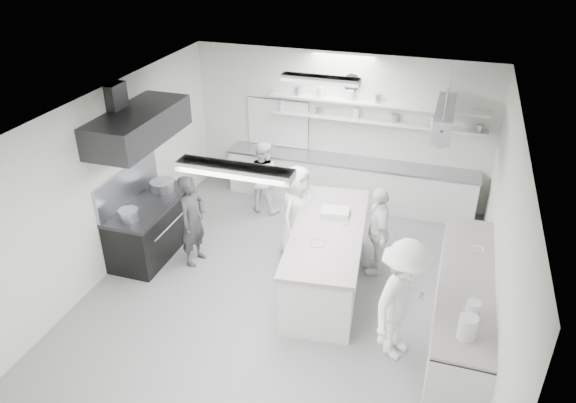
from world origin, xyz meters
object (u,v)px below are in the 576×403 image
(cook_back, at_px, (262,177))
(cook_stove, at_px, (193,221))
(prep_island, at_px, (327,258))
(back_counter, at_px, (349,182))
(right_counter, at_px, (462,308))
(stove, at_px, (152,228))

(cook_back, bearing_deg, cook_stove, 78.65)
(prep_island, height_order, cook_stove, cook_stove)
(back_counter, bearing_deg, cook_back, -151.42)
(prep_island, bearing_deg, back_counter, 88.50)
(right_counter, height_order, cook_back, cook_back)
(stove, height_order, right_counter, right_counter)
(cook_stove, bearing_deg, cook_back, -6.22)
(stove, relative_size, back_counter, 0.36)
(back_counter, bearing_deg, cook_stove, -125.24)
(right_counter, height_order, prep_island, prep_island)
(stove, height_order, back_counter, back_counter)
(cook_back, bearing_deg, back_counter, -149.40)
(stove, bearing_deg, back_counter, 43.99)
(prep_island, height_order, cook_back, cook_back)
(back_counter, bearing_deg, prep_island, -84.92)
(cook_back, bearing_deg, prep_island, 134.34)
(prep_island, distance_m, cook_back, 2.70)
(prep_island, bearing_deg, cook_back, 125.75)
(back_counter, relative_size, right_counter, 1.52)
(back_counter, bearing_deg, stove, -136.01)
(back_counter, distance_m, right_counter, 4.13)
(cook_back, bearing_deg, right_counter, 148.88)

